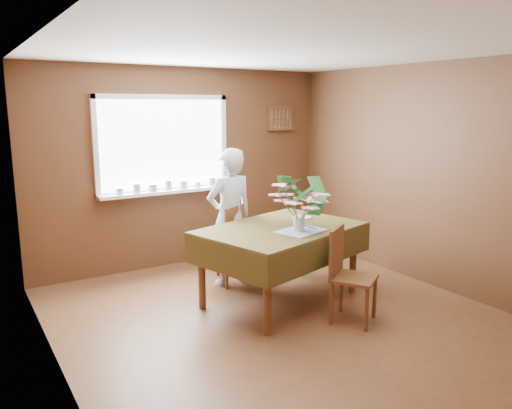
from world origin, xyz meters
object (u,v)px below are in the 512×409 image
chair_near (346,270)px  seated_woman (230,217)px  chair_far (228,241)px  dining_table (281,236)px  flower_bouquet (299,199)px

chair_near → seated_woman: size_ratio=0.58×
chair_far → dining_table: bearing=77.3°
chair_far → seated_woman: (0.02, -0.01, 0.28)m
chair_far → chair_near: chair_far is taller
chair_far → flower_bouquet: size_ratio=1.62×
dining_table → chair_far: size_ratio=2.03×
chair_near → flower_bouquet: flower_bouquet is taller
dining_table → seated_woman: bearing=90.0°
chair_near → chair_far: bearing=75.2°
chair_near → flower_bouquet: (-0.19, 0.50, 0.62)m
dining_table → flower_bouquet: 0.48m
dining_table → chair_near: 0.80m
chair_far → chair_near: bearing=78.3°
chair_far → chair_near: 1.55m
chair_near → flower_bouquet: 0.82m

